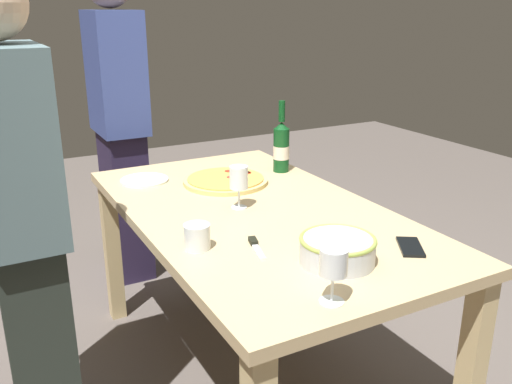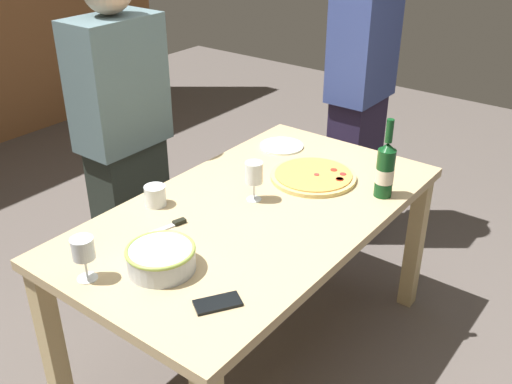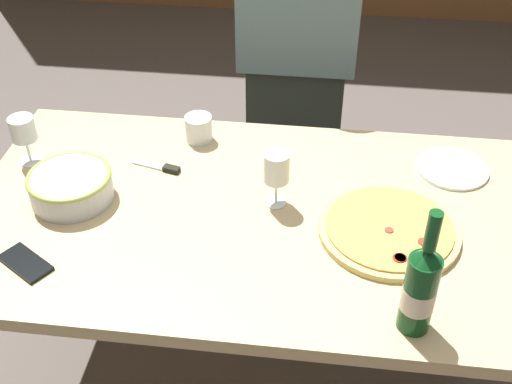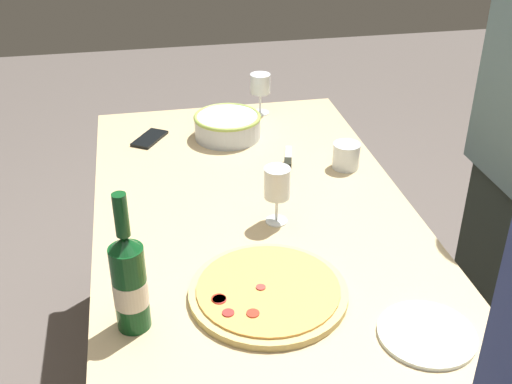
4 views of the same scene
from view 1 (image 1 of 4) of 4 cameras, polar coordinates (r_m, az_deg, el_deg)
name	(u,v)px [view 1 (image 1 of 4)]	position (r m, az deg, el deg)	size (l,w,h in m)	color
ground_plane	(256,373)	(2.47, 0.00, -18.35)	(8.00, 8.00, 0.00)	#5B534D
dining_table	(256,232)	(2.14, 0.00, -4.18)	(1.60, 0.90, 0.75)	tan
pizza	(226,180)	(2.42, -3.17, 1.21)	(0.37, 0.37, 0.03)	#D7BC6F
serving_bowl	(338,249)	(1.69, 8.54, -5.84)	(0.23, 0.23, 0.08)	silver
wine_bottle	(281,146)	(2.57, 2.65, 4.79)	(0.07, 0.07, 0.33)	#0F431B
wine_glass_near_pizza	(333,264)	(1.44, 8.06, -7.40)	(0.07, 0.07, 0.15)	white
wine_glass_by_bottle	(239,179)	(2.09, -1.81, 1.40)	(0.07, 0.07, 0.17)	white
cup_amber	(197,237)	(1.77, -6.16, -4.64)	(0.09, 0.09, 0.08)	white
side_plate	(144,180)	(2.50, -11.53, 1.23)	(0.21, 0.21, 0.01)	white
cell_phone	(410,247)	(1.84, 15.75, -5.51)	(0.07, 0.14, 0.01)	black
pizza_knife	(255,245)	(1.79, -0.07, -5.56)	(0.15, 0.06, 0.02)	silver
person_host	(120,126)	(3.08, -13.98, 6.70)	(0.38, 0.24, 1.71)	#281F3B
person_guest_left	(22,230)	(1.91, -23.12, -3.63)	(0.42, 0.24, 1.61)	#262E28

